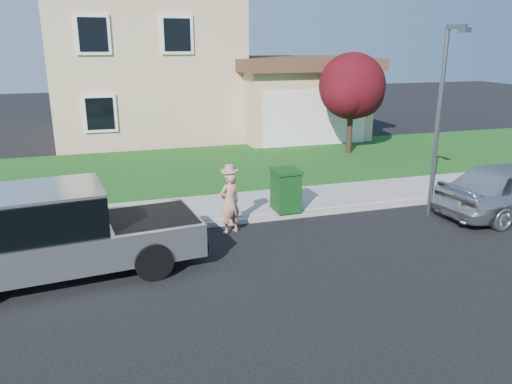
% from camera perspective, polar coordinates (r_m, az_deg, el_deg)
% --- Properties ---
extents(ground, '(80.00, 80.00, 0.00)m').
position_cam_1_polar(ground, '(9.68, -2.52, -9.85)').
color(ground, black).
rests_on(ground, ground).
extents(curb, '(40.00, 0.20, 0.12)m').
position_cam_1_polar(curb, '(12.47, -1.49, -3.27)').
color(curb, gray).
rests_on(curb, ground).
extents(sidewalk, '(40.00, 2.00, 0.15)m').
position_cam_1_polar(sidewalk, '(13.46, -2.77, -1.67)').
color(sidewalk, gray).
rests_on(sidewalk, ground).
extents(lawn, '(40.00, 7.00, 0.10)m').
position_cam_1_polar(lawn, '(17.70, -6.45, 2.67)').
color(lawn, '#174D16').
rests_on(lawn, ground).
extents(house, '(14.00, 11.30, 6.85)m').
position_cam_1_polar(house, '(25.03, -9.53, 13.90)').
color(house, tan).
rests_on(house, ground).
extents(pickup_truck, '(5.54, 2.39, 1.77)m').
position_cam_1_polar(pickup_truck, '(10.17, -21.59, -4.65)').
color(pickup_truck, black).
rests_on(pickup_truck, ground).
extents(woman, '(0.64, 0.53, 1.65)m').
position_cam_1_polar(woman, '(11.60, -3.02, -1.08)').
color(woman, tan).
rests_on(woman, ground).
extents(ornamental_tree, '(2.82, 2.55, 3.88)m').
position_cam_1_polar(ornamental_tree, '(19.96, 10.98, 11.45)').
color(ornamental_tree, black).
rests_on(ornamental_tree, lawn).
extents(trash_bin, '(0.68, 0.78, 1.09)m').
position_cam_1_polar(trash_bin, '(12.80, 3.42, 0.27)').
color(trash_bin, '#103D14').
rests_on(trash_bin, sidewalk).
extents(street_lamp, '(0.32, 0.62, 4.72)m').
position_cam_1_polar(street_lamp, '(13.13, 20.38, 8.58)').
color(street_lamp, slate).
rests_on(street_lamp, ground).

